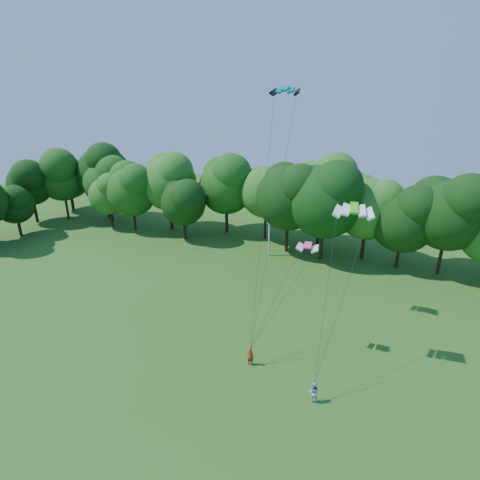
% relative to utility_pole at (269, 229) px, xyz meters
% --- Properties ---
extents(ground, '(160.00, 160.00, 0.00)m').
position_rel_utility_pole_xyz_m(ground, '(4.11, -31.65, -3.81)').
color(ground, '#2B5B18').
rests_on(ground, ground).
extents(utility_pole, '(1.44, 0.48, 7.36)m').
position_rel_utility_pole_xyz_m(utility_pole, '(0.00, 0.00, 0.00)').
color(utility_pole, silver).
rests_on(utility_pole, ground).
extents(kite_flyer_left, '(0.60, 0.41, 1.57)m').
position_rel_utility_pole_xyz_m(kite_flyer_left, '(5.62, -21.57, -3.02)').
color(kite_flyer_left, '#9E2914').
rests_on(kite_flyer_left, ground).
extents(kite_flyer_right, '(0.85, 0.72, 1.56)m').
position_rel_utility_pole_xyz_m(kite_flyer_right, '(11.01, -23.47, -3.03)').
color(kite_flyer_right, '#B2C9F8').
rests_on(kite_flyer_right, ground).
extents(kite_teal, '(2.43, 1.15, 0.52)m').
position_rel_utility_pole_xyz_m(kite_teal, '(5.08, -12.60, 16.70)').
color(kite_teal, '#047984').
rests_on(kite_teal, ground).
extents(kite_green, '(2.85, 1.51, 0.65)m').
position_rel_utility_pole_xyz_m(kite_green, '(11.84, -17.63, 8.66)').
color(kite_green, '#40CA1E').
rests_on(kite_green, ground).
extents(kite_pink, '(1.73, 0.88, 0.34)m').
position_rel_utility_pole_xyz_m(kite_pink, '(8.77, -17.75, 5.41)').
color(kite_pink, '#F34383').
rests_on(kite_pink, ground).
extents(tree_back_west, '(8.77, 8.77, 12.75)m').
position_rel_utility_pole_xyz_m(tree_back_west, '(-29.47, 4.03, 4.15)').
color(tree_back_west, '#312113').
rests_on(tree_back_west, ground).
extents(tree_back_center, '(10.05, 10.05, 14.62)m').
position_rel_utility_pole_xyz_m(tree_back_center, '(6.70, 1.32, 5.32)').
color(tree_back_center, black).
rests_on(tree_back_center, ground).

